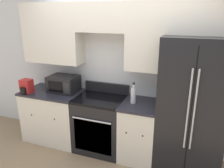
% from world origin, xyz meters
% --- Properties ---
extents(ground_plane, '(12.00, 12.00, 0.00)m').
position_xyz_m(ground_plane, '(0.00, 0.00, 0.00)').
color(ground_plane, '#937A5B').
extents(wall_back, '(8.00, 0.39, 2.60)m').
position_xyz_m(wall_back, '(0.01, 0.58, 1.52)').
color(wall_back, silver).
rests_on(wall_back, ground_plane).
extents(lower_cabinets_left, '(1.00, 0.64, 0.89)m').
position_xyz_m(lower_cabinets_left, '(-1.07, 0.31, 0.44)').
color(lower_cabinets_left, silver).
rests_on(lower_cabinets_left, ground_plane).
extents(lower_cabinets_right, '(0.54, 0.64, 0.89)m').
position_xyz_m(lower_cabinets_right, '(0.44, 0.31, 0.44)').
color(lower_cabinets_right, silver).
rests_on(lower_cabinets_right, ground_plane).
extents(oven_range, '(0.76, 0.65, 1.05)m').
position_xyz_m(oven_range, '(-0.20, 0.31, 0.45)').
color(oven_range, black).
rests_on(oven_range, ground_plane).
extents(refrigerator, '(0.86, 0.76, 1.88)m').
position_xyz_m(refrigerator, '(1.13, 0.36, 0.94)').
color(refrigerator, black).
rests_on(refrigerator, ground_plane).
extents(microwave, '(0.47, 0.36, 0.27)m').
position_xyz_m(microwave, '(-0.88, 0.38, 1.02)').
color(microwave, black).
rests_on(microwave, lower_cabinets_left).
extents(bottle, '(0.08, 0.08, 0.31)m').
position_xyz_m(bottle, '(0.33, 0.30, 1.01)').
color(bottle, silver).
rests_on(bottle, lower_cabinets_right).
extents(electric_kettle, '(0.18, 0.21, 0.22)m').
position_xyz_m(electric_kettle, '(-1.42, 0.10, 0.99)').
color(electric_kettle, '#B22323').
rests_on(electric_kettle, lower_cabinets_left).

